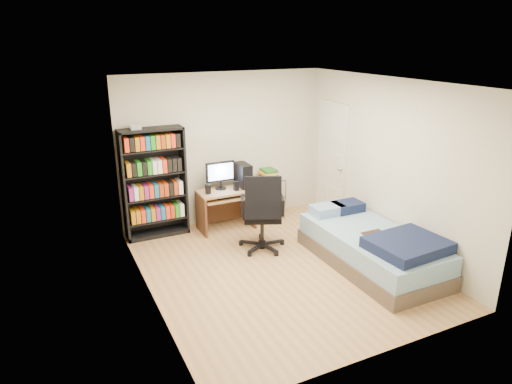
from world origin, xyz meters
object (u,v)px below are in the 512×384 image
media_shelf (154,182)px  bed (373,247)px  office_chair (262,226)px  computer_desk (230,192)px

media_shelf → bed: 3.40m
media_shelf → bed: bearing=-43.5°
office_chair → bed: office_chair is taller
office_chair → bed: 1.60m
computer_desk → office_chair: size_ratio=0.94×
media_shelf → office_chair: bearing=-43.3°
bed → computer_desk: bearing=120.5°
media_shelf → computer_desk: bearing=-9.0°
media_shelf → office_chair: size_ratio=1.51×
media_shelf → bed: media_shelf is taller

